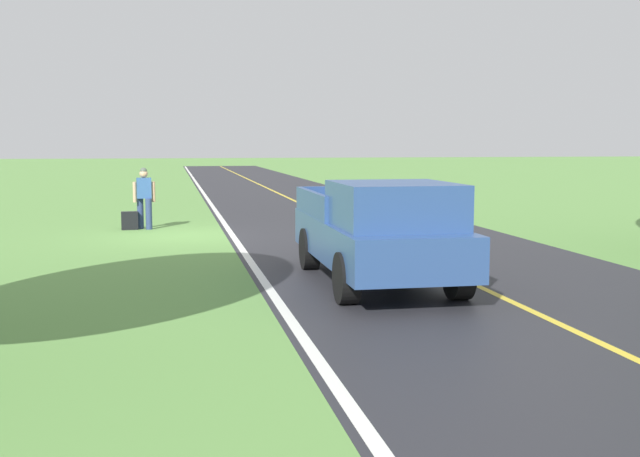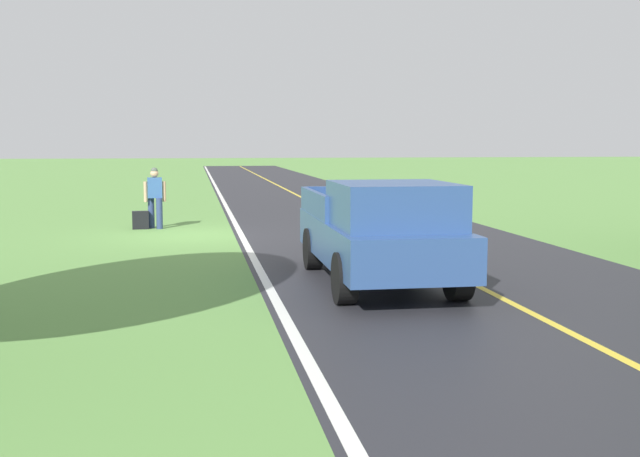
% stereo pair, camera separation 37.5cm
% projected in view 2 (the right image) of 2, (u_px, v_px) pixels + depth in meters
% --- Properties ---
extents(ground_plane, '(200.00, 200.00, 0.00)m').
position_uv_depth(ground_plane, '(195.00, 235.00, 20.32)').
color(ground_plane, '#609347').
extents(road_surface, '(7.46, 120.00, 0.00)m').
position_uv_depth(road_surface, '(370.00, 232.00, 21.10)').
color(road_surface, '#28282D').
rests_on(road_surface, ground).
extents(lane_edge_line, '(0.16, 117.60, 0.00)m').
position_uv_depth(lane_edge_line, '(241.00, 234.00, 20.52)').
color(lane_edge_line, silver).
rests_on(lane_edge_line, ground).
extents(lane_centre_line, '(0.14, 117.60, 0.00)m').
position_uv_depth(lane_centre_line, '(370.00, 232.00, 21.10)').
color(lane_centre_line, gold).
rests_on(lane_centre_line, ground).
extents(hitchhiker_walking, '(0.62, 0.51, 1.75)m').
position_uv_depth(hitchhiker_walking, '(155.00, 194.00, 21.87)').
color(hitchhiker_walking, navy).
rests_on(hitchhiker_walking, ground).
extents(suitcase_carried, '(0.48, 0.24, 0.52)m').
position_uv_depth(suitcase_carried, '(140.00, 220.00, 21.77)').
color(suitcase_carried, black).
rests_on(suitcase_carried, ground).
extents(pickup_truck_passing, '(2.13, 5.42, 1.82)m').
position_uv_depth(pickup_truck_passing, '(381.00, 230.00, 13.13)').
color(pickup_truck_passing, '#2D4C84').
rests_on(pickup_truck_passing, ground).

